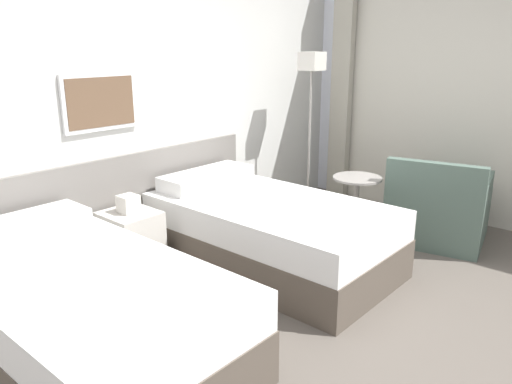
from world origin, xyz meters
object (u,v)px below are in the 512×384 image
(floor_lamp, at_px, (311,85))
(side_table, at_px, (356,196))
(armchair, at_px, (438,211))
(bed_near_door, at_px, (83,312))
(bed_near_window, at_px, (269,232))
(nightstand, at_px, (131,242))

(floor_lamp, relative_size, side_table, 2.83)
(armchair, bearing_deg, side_table, 27.42)
(bed_near_door, xyz_separation_m, floor_lamp, (3.02, 0.54, 1.10))
(bed_near_door, relative_size, bed_near_window, 1.00)
(bed_near_door, distance_m, armchair, 3.30)
(bed_near_door, height_order, side_table, bed_near_door)
(nightstand, distance_m, floor_lamp, 2.44)
(floor_lamp, distance_m, side_table, 1.27)
(bed_near_door, bearing_deg, armchair, -14.57)
(bed_near_window, relative_size, floor_lamp, 1.16)
(bed_near_door, distance_m, bed_near_window, 1.71)
(bed_near_door, height_order, bed_near_window, same)
(bed_near_window, xyz_separation_m, side_table, (1.00, -0.23, 0.13))
(side_table, bearing_deg, bed_near_door, 175.06)
(nightstand, bearing_deg, floor_lamp, -5.12)
(bed_near_window, xyz_separation_m, floor_lamp, (1.31, 0.54, 1.10))
(side_table, bearing_deg, nightstand, 152.45)
(bed_near_window, bearing_deg, armchair, -29.20)
(bed_near_door, xyz_separation_m, side_table, (2.71, -0.23, 0.13))
(bed_near_window, height_order, floor_lamp, floor_lamp)
(floor_lamp, bearing_deg, nightstand, 174.88)
(side_table, relative_size, armchair, 0.61)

